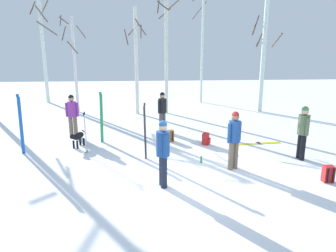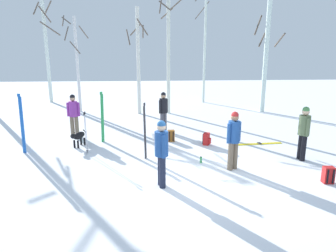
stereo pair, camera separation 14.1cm
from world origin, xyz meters
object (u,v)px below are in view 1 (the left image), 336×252
at_px(person_3, 72,113).
at_px(dog, 78,137).
at_px(ski_pair_planted_2, 101,117).
at_px(birch_tree_2, 74,62).
at_px(person_2, 162,109).
at_px(ski_pair_lying_0, 257,143).
at_px(birch_tree_6, 264,53).
at_px(person_1, 234,137).
at_px(person_0, 163,149).
at_px(backpack_1, 328,174).
at_px(backpack_2, 170,136).
at_px(person_4, 303,129).
at_px(ski_pair_planted_1, 145,132).
at_px(birch_tree_1, 43,48).
at_px(birch_tree_5, 202,43).
at_px(ski_pair_planted_0, 21,125).
at_px(birch_tree_3, 136,60).
at_px(backpack_0, 206,139).
at_px(water_bottle_0, 201,160).
at_px(ski_poles_0, 85,132).
at_px(birch_tree_4, 167,37).

relative_size(person_3, dog, 2.05).
bearing_deg(ski_pair_planted_2, birch_tree_2, 109.10).
xyz_separation_m(person_2, ski_pair_lying_0, (3.42, -2.14, -0.97)).
bearing_deg(birch_tree_6, person_3, -154.80).
height_order(person_1, birch_tree_2, birch_tree_2).
relative_size(person_0, backpack_1, 3.90).
distance_m(backpack_2, birch_tree_6, 8.67).
distance_m(person_2, person_4, 5.68).
relative_size(person_4, ski_pair_planted_1, 0.94).
distance_m(person_3, ski_pair_lying_0, 7.35).
distance_m(ski_pair_lying_0, backpack_2, 3.29).
bearing_deg(birch_tree_1, birch_tree_5, -4.73).
relative_size(person_4, ski_pair_lying_0, 0.92).
height_order(ski_pair_planted_1, ski_pair_lying_0, ski_pair_planted_1).
bearing_deg(ski_pair_planted_0, birch_tree_3, 60.26).
xyz_separation_m(ski_pair_planted_0, backpack_0, (6.34, 0.46, -0.79)).
distance_m(ski_pair_planted_1, birch_tree_3, 7.77).
bearing_deg(birch_tree_5, water_bottle_0, -101.39).
relative_size(ski_pair_planted_1, backpack_1, 4.14).
relative_size(ski_poles_0, birch_tree_4, 0.18).
height_order(person_3, ski_pair_lying_0, person_3).
relative_size(backpack_2, birch_tree_1, 0.06).
bearing_deg(ski_poles_0, birch_tree_4, 63.98).
xyz_separation_m(ski_pair_planted_1, birch_tree_6, (6.82, 7.51, 2.44)).
bearing_deg(birch_tree_6, ski_poles_0, -142.22).
xyz_separation_m(person_2, ski_pair_planted_0, (-4.87, -2.53, 0.03)).
bearing_deg(water_bottle_0, ski_poles_0, 161.95).
distance_m(person_0, ski_pair_planted_1, 2.10).
xyz_separation_m(ski_pair_planted_0, birch_tree_2, (0.29, 7.46, 1.86)).
bearing_deg(birch_tree_3, ski_pair_planted_2, -103.38).
xyz_separation_m(dog, backpack_2, (3.40, 0.44, -0.17)).
bearing_deg(birch_tree_3, birch_tree_6, 0.26).
height_order(ski_pair_planted_2, ski_pair_lying_0, ski_pair_planted_2).
relative_size(ski_pair_planted_0, ski_pair_planted_1, 1.11).
relative_size(person_2, backpack_0, 3.90).
relative_size(birch_tree_2, birch_tree_4, 0.67).
bearing_deg(backpack_0, birch_tree_6, 53.56).
distance_m(birch_tree_1, birch_tree_4, 9.11).
xyz_separation_m(ski_pair_planted_1, backpack_2, (0.99, 1.90, -0.69)).
bearing_deg(water_bottle_0, ski_pair_planted_0, 166.47).
height_order(birch_tree_3, birch_tree_4, birch_tree_4).
distance_m(birch_tree_4, birch_tree_6, 5.53).
relative_size(person_3, birch_tree_6, 0.26).
xyz_separation_m(person_0, ski_pair_planted_1, (-0.41, 2.06, -0.08)).
bearing_deg(ski_pair_planted_0, birch_tree_2, 87.74).
height_order(ski_pair_planted_1, ski_pair_planted_2, ski_pair_planted_2).
xyz_separation_m(ski_pair_planted_1, water_bottle_0, (1.71, -0.50, -0.81)).
distance_m(person_3, water_bottle_0, 5.81).
relative_size(water_bottle_0, birch_tree_1, 0.03).
relative_size(ski_pair_lying_0, backpack_1, 4.22).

